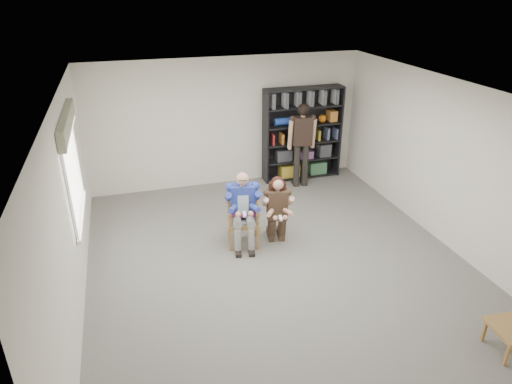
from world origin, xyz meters
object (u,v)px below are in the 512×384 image
object	(u,v)px
side_table	(511,338)
bookshelf	(302,134)
seated_man	(243,209)
standing_man	(302,146)
kneeling_woman	(277,211)
armchair	(243,217)

from	to	relation	value
side_table	bookshelf	bearing A→B (deg)	94.13
seated_man	standing_man	size ratio (longest dim) A/B	0.71
seated_man	kneeling_woman	size ratio (longest dim) A/B	1.09
bookshelf	side_table	size ratio (longest dim) A/B	3.98
bookshelf	armchair	bearing A→B (deg)	-129.76
armchair	kneeling_woman	distance (m)	0.60
seated_man	bookshelf	bearing A→B (deg)	61.33
seated_man	standing_man	xyz separation A→B (m)	(1.88, 2.03, 0.27)
kneeling_woman	bookshelf	bearing A→B (deg)	71.31
armchair	kneeling_woman	world-z (taller)	kneeling_woman
kneeling_woman	side_table	xyz separation A→B (m)	(1.93, -3.31, -0.43)
kneeling_woman	side_table	bearing A→B (deg)	-48.72
armchair	standing_man	xyz separation A→B (m)	(1.88, 2.03, 0.42)
standing_man	side_table	size ratio (longest dim) A/B	3.54
armchair	standing_man	world-z (taller)	standing_man
seated_man	side_table	world-z (taller)	seated_man
standing_man	side_table	distance (m)	5.54
armchair	side_table	bearing A→B (deg)	-42.76
armchair	standing_man	distance (m)	2.80
side_table	standing_man	bearing A→B (deg)	96.56
seated_man	kneeling_woman	xyz separation A→B (m)	(0.58, -0.12, -0.06)
seated_man	side_table	size ratio (longest dim) A/B	2.52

